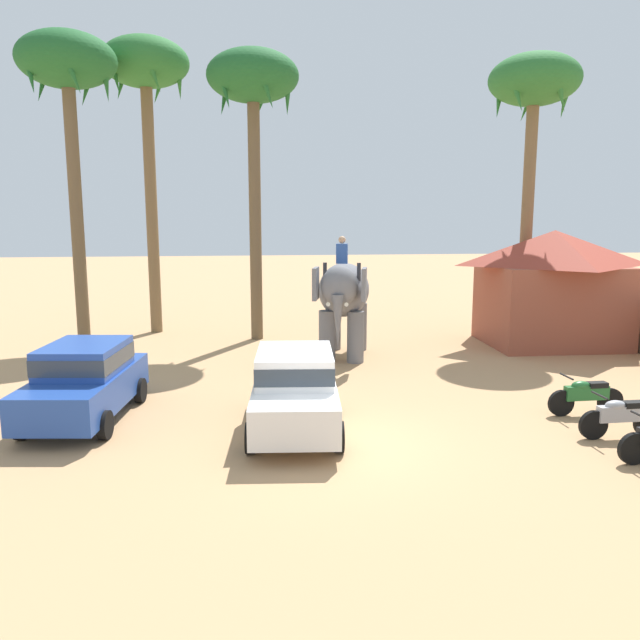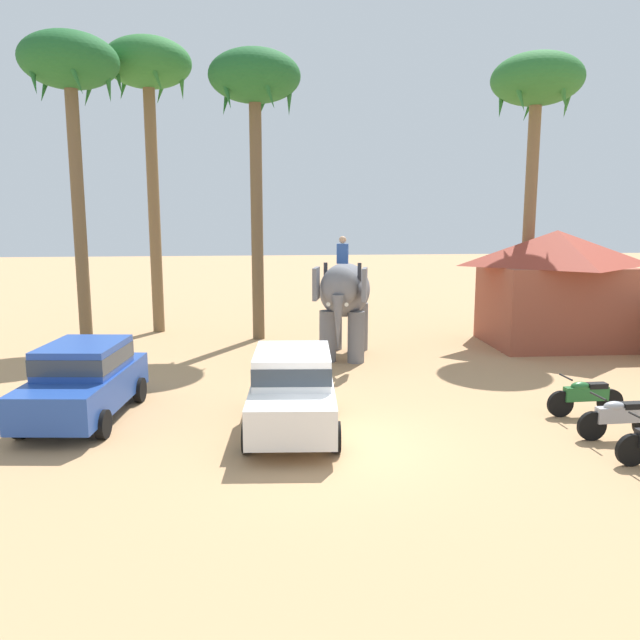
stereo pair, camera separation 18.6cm
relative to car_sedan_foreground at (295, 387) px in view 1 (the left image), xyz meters
The scene contains 11 objects.
ground_plane 1.45m from the car_sedan_foreground, 56.16° to the right, with size 120.00×120.00×0.00m, color tan.
car_sedan_foreground is the anchor object (origin of this frame).
car_parked_far_side 4.74m from the car_sedan_foreground, 164.47° to the left, with size 2.24×4.27×1.70m.
elephant_with_mahout 7.09m from the car_sedan_foreground, 72.61° to the left, with size 2.37×4.01×3.88m.
motorcycle_mid_row 6.70m from the car_sedan_foreground, 11.42° to the right, with size 1.80×0.55×0.94m.
motorcycle_fourth_in_row 6.67m from the car_sedan_foreground, ahead, with size 1.80×0.55×0.94m.
palm_tree_behind_elephant 15.39m from the car_sedan_foreground, 110.46° to the left, with size 3.20×3.20×10.93m.
palm_tree_near_hut 15.28m from the car_sedan_foreground, 44.93° to the left, with size 3.20×3.20×10.12m.
palm_tree_left_of_road 14.27m from the car_sedan_foreground, 124.51° to the left, with size 3.20×3.20×10.42m.
palm_tree_far_back 12.81m from the car_sedan_foreground, 93.30° to the left, with size 3.20×3.20×10.16m.
roadside_hut 12.46m from the car_sedan_foreground, 38.97° to the left, with size 5.12×4.34×4.00m.
Camera 1 is at (-1.63, -11.75, 4.49)m, focal length 35.02 mm.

